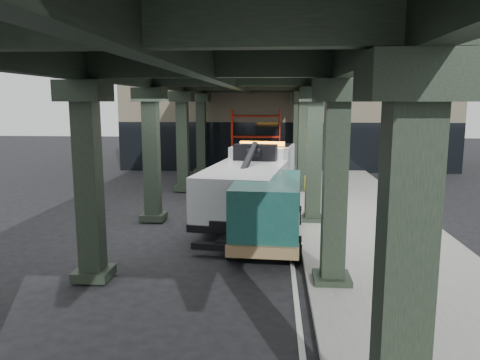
% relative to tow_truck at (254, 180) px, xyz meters
% --- Properties ---
extents(ground, '(90.00, 90.00, 0.00)m').
position_rel_tow_truck_xyz_m(ground, '(-0.36, -3.17, -1.44)').
color(ground, black).
rests_on(ground, ground).
extents(sidewalk, '(5.00, 40.00, 0.15)m').
position_rel_tow_truck_xyz_m(sidewalk, '(4.14, -1.17, -1.36)').
color(sidewalk, gray).
rests_on(sidewalk, ground).
extents(lane_stripe, '(0.12, 38.00, 0.01)m').
position_rel_tow_truck_xyz_m(lane_stripe, '(1.34, -1.17, -1.43)').
color(lane_stripe, silver).
rests_on(lane_stripe, ground).
extents(viaduct, '(7.40, 32.00, 6.40)m').
position_rel_tow_truck_xyz_m(viaduct, '(-0.76, -1.17, 4.02)').
color(viaduct, black).
rests_on(viaduct, ground).
extents(building, '(22.00, 10.00, 8.00)m').
position_rel_tow_truck_xyz_m(building, '(1.64, 16.83, 2.56)').
color(building, '#C6B793').
rests_on(building, ground).
extents(scaffolding, '(3.08, 0.88, 4.00)m').
position_rel_tow_truck_xyz_m(scaffolding, '(-0.36, 11.47, 0.67)').
color(scaffolding, red).
rests_on(scaffolding, ground).
extents(tow_truck, '(3.68, 9.23, 2.95)m').
position_rel_tow_truck_xyz_m(tow_truck, '(0.00, 0.00, 0.00)').
color(tow_truck, black).
rests_on(tow_truck, ground).
extents(towed_van, '(2.39, 5.41, 2.15)m').
position_rel_tow_truck_xyz_m(towed_van, '(0.63, -3.74, -0.28)').
color(towed_van, '#12433E').
rests_on(towed_van, ground).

